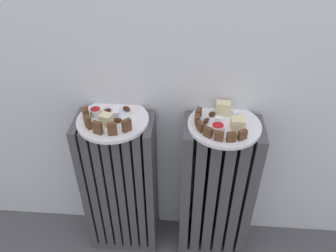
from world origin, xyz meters
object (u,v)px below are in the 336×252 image
Objects in this scene: radiator_left at (121,187)px; fork at (105,121)px; jam_bowl_right at (218,128)px; radiator_right at (216,192)px; plate_right at (224,125)px; plate_left at (113,120)px; jam_bowl_left at (96,112)px.

fork is (-0.02, -0.02, 0.33)m from radiator_left.
radiator_left is at bearing 173.29° from jam_bowl_right.
radiator_left is 0.37m from radiator_right.
radiator_left is 0.33m from fork.
plate_right is 0.05m from jam_bowl_right.
fork is (-0.39, -0.02, 0.01)m from plate_right.
plate_right is at bearing 2.36° from fork.
fork is at bearing -177.64° from plate_right.
radiator_right is 0.49m from plate_left.
plate_left is 6.08× the size of jam_bowl_left.
jam_bowl_right is (0.35, -0.04, 0.02)m from plate_left.
plate_right is at bearing 0.00° from radiator_left.
jam_bowl_left is at bearing 164.90° from plate_left.
plate_left is 2.39× the size of fork.
radiator_left is at bearing 37.20° from fork.
jam_bowl_left is (-0.43, 0.02, 0.02)m from plate_right.
jam_bowl_left is at bearing 164.90° from radiator_left.
jam_bowl_left is at bearing 177.85° from radiator_right.
radiator_right is 14.01× the size of jam_bowl_right.
plate_right is (0.37, 0.00, 0.32)m from radiator_left.
jam_bowl_right is (-0.02, -0.04, 0.02)m from plate_right.
jam_bowl_right is at bearing -3.82° from fork.
radiator_right is 2.60× the size of plate_right.
radiator_right is 0.32m from plate_right.
jam_bowl_left is (-0.06, 0.02, 0.02)m from plate_left.
plate_left is 0.07m from jam_bowl_left.
radiator_right is at bearing 0.00° from radiator_left.
fork is at bearing -142.80° from radiator_left.
jam_bowl_right is 0.44× the size of fork.
plate_right is at bearing 58.44° from jam_bowl_right.
jam_bowl_right reaches higher than radiator_left.
jam_bowl_left is at bearing 177.85° from plate_right.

